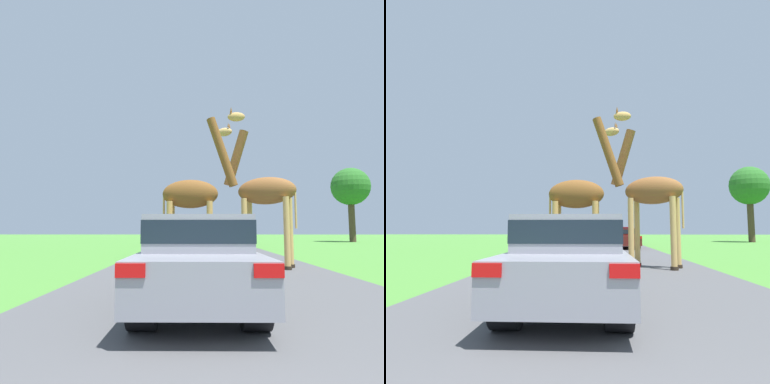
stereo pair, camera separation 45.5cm
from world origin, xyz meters
TOP-DOWN VIEW (x-y plane):
  - road at (0.00, 30.00)m, footprint 6.89×120.00m
  - giraffe_near_road at (-0.62, 10.60)m, footprint 2.69×0.91m
  - giraffe_companion at (1.61, 10.94)m, footprint 2.63×1.55m
  - car_lead_maroon at (-0.56, 5.26)m, footprint 1.71×4.00m
  - car_queue_right at (1.58, 22.42)m, footprint 1.96×4.55m
  - car_queue_left at (-1.43, 16.06)m, footprint 1.91×4.04m
  - car_far_ahead at (1.94, 28.49)m, footprint 1.79×4.53m
  - car_verge_right at (-2.62, 26.24)m, footprint 1.71×4.35m
  - tree_right_cluster at (14.58, 33.11)m, footprint 3.65×3.65m

SIDE VIEW (x-z plane):
  - road at x=0.00m, z-range 0.00..0.00m
  - car_queue_right at x=1.58m, z-range 0.04..1.32m
  - car_queue_left at x=-1.43m, z-range 0.04..1.43m
  - car_far_ahead at x=1.94m, z-range 0.05..1.45m
  - car_lead_maroon at x=-0.56m, z-range 0.05..1.48m
  - car_verge_right at x=-2.62m, z-range 0.05..1.53m
  - giraffe_near_road at x=-0.62m, z-range -0.29..4.88m
  - giraffe_companion at x=1.61m, z-range -0.08..4.85m
  - tree_right_cluster at x=14.58m, z-range 1.68..8.90m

